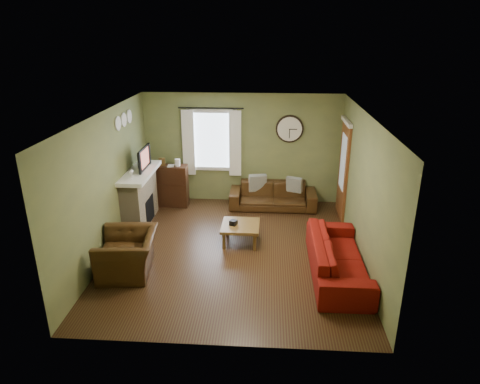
# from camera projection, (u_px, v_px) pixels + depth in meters

# --- Properties ---
(floor) EXTENTS (4.60, 5.20, 0.00)m
(floor) POSITION_uv_depth(u_px,v_px,m) (233.00, 251.00, 8.13)
(floor) COLOR #362111
(floor) RESTS_ON ground
(ceiling) EXTENTS (4.60, 5.20, 0.00)m
(ceiling) POSITION_uv_depth(u_px,v_px,m) (233.00, 115.00, 7.20)
(ceiling) COLOR white
(ceiling) RESTS_ON ground
(wall_left) EXTENTS (0.00, 5.20, 2.60)m
(wall_left) POSITION_uv_depth(u_px,v_px,m) (108.00, 184.00, 7.80)
(wall_left) COLOR olive
(wall_left) RESTS_ON ground
(wall_right) EXTENTS (0.00, 5.20, 2.60)m
(wall_right) POSITION_uv_depth(u_px,v_px,m) (363.00, 190.00, 7.52)
(wall_right) COLOR olive
(wall_right) RESTS_ON ground
(wall_back) EXTENTS (4.60, 0.00, 2.60)m
(wall_back) POSITION_uv_depth(u_px,v_px,m) (242.00, 149.00, 10.09)
(wall_back) COLOR olive
(wall_back) RESTS_ON ground
(wall_front) EXTENTS (4.60, 0.00, 2.60)m
(wall_front) POSITION_uv_depth(u_px,v_px,m) (216.00, 260.00, 5.24)
(wall_front) COLOR olive
(wall_front) RESTS_ON ground
(fireplace) EXTENTS (0.40, 1.40, 1.10)m
(fireplace) POSITION_uv_depth(u_px,v_px,m) (140.00, 199.00, 9.13)
(fireplace) COLOR tan
(fireplace) RESTS_ON floor
(firebox) EXTENTS (0.04, 0.60, 0.55)m
(firebox) POSITION_uv_depth(u_px,v_px,m) (149.00, 210.00, 9.21)
(firebox) COLOR black
(firebox) RESTS_ON fireplace
(mantel) EXTENTS (0.58, 1.60, 0.08)m
(mantel) POSITION_uv_depth(u_px,v_px,m) (139.00, 173.00, 8.92)
(mantel) COLOR white
(mantel) RESTS_ON fireplace
(tv) EXTENTS (0.08, 0.60, 0.35)m
(tv) POSITION_uv_depth(u_px,v_px,m) (141.00, 161.00, 8.98)
(tv) COLOR black
(tv) RESTS_ON mantel
(tv_screen) EXTENTS (0.02, 0.62, 0.36)m
(tv_screen) POSITION_uv_depth(u_px,v_px,m) (144.00, 158.00, 8.96)
(tv_screen) COLOR #994C3F
(tv_screen) RESTS_ON mantel
(medallion_left) EXTENTS (0.28, 0.28, 0.03)m
(medallion_left) POSITION_uv_depth(u_px,v_px,m) (118.00, 123.00, 8.21)
(medallion_left) COLOR white
(medallion_left) RESTS_ON wall_left
(medallion_mid) EXTENTS (0.28, 0.28, 0.03)m
(medallion_mid) POSITION_uv_depth(u_px,v_px,m) (124.00, 120.00, 8.53)
(medallion_mid) COLOR white
(medallion_mid) RESTS_ON wall_left
(medallion_right) EXTENTS (0.28, 0.28, 0.03)m
(medallion_right) POSITION_uv_depth(u_px,v_px,m) (129.00, 116.00, 8.86)
(medallion_right) COLOR white
(medallion_right) RESTS_ON wall_left
(window_pane) EXTENTS (1.00, 0.02, 1.30)m
(window_pane) POSITION_uv_depth(u_px,v_px,m) (212.00, 140.00, 10.04)
(window_pane) COLOR silver
(window_pane) RESTS_ON wall_back
(curtain_rod) EXTENTS (0.03, 0.03, 1.50)m
(curtain_rod) POSITION_uv_depth(u_px,v_px,m) (211.00, 108.00, 9.67)
(curtain_rod) COLOR black
(curtain_rod) RESTS_ON wall_back
(curtain_left) EXTENTS (0.28, 0.04, 1.55)m
(curtain_left) POSITION_uv_depth(u_px,v_px,m) (188.00, 143.00, 10.00)
(curtain_left) COLOR white
(curtain_left) RESTS_ON wall_back
(curtain_right) EXTENTS (0.28, 0.04, 1.55)m
(curtain_right) POSITION_uv_depth(u_px,v_px,m) (235.00, 144.00, 9.93)
(curtain_right) COLOR white
(curtain_right) RESTS_ON wall_back
(wall_clock) EXTENTS (0.64, 0.06, 0.64)m
(wall_clock) POSITION_uv_depth(u_px,v_px,m) (290.00, 129.00, 9.79)
(wall_clock) COLOR white
(wall_clock) RESTS_ON wall_back
(door) EXTENTS (0.05, 0.90, 2.10)m
(door) POSITION_uv_depth(u_px,v_px,m) (343.00, 171.00, 9.34)
(door) COLOR brown
(door) RESTS_ON floor
(bookshelf) EXTENTS (0.83, 0.35, 0.99)m
(bookshelf) POSITION_uv_depth(u_px,v_px,m) (170.00, 186.00, 10.06)
(bookshelf) COLOR black
(bookshelf) RESTS_ON floor
(book) EXTENTS (0.17, 0.22, 0.02)m
(book) POSITION_uv_depth(u_px,v_px,m) (168.00, 167.00, 9.85)
(book) COLOR brown
(book) RESTS_ON bookshelf
(sofa_brown) EXTENTS (2.01, 0.78, 0.59)m
(sofa_brown) POSITION_uv_depth(u_px,v_px,m) (273.00, 196.00, 10.02)
(sofa_brown) COLOR #35200D
(sofa_brown) RESTS_ON floor
(pillow_left) EXTENTS (0.43, 0.21, 0.41)m
(pillow_left) POSITION_uv_depth(u_px,v_px,m) (258.00, 183.00, 10.08)
(pillow_left) COLOR gray
(pillow_left) RESTS_ON sofa_brown
(pillow_right) EXTENTS (0.38, 0.24, 0.36)m
(pillow_right) POSITION_uv_depth(u_px,v_px,m) (294.00, 185.00, 9.96)
(pillow_right) COLOR gray
(pillow_right) RESTS_ON sofa_brown
(sofa_red) EXTENTS (0.88, 2.26, 0.66)m
(sofa_red) POSITION_uv_depth(u_px,v_px,m) (338.00, 257.00, 7.26)
(sofa_red) COLOR #6D0D07
(sofa_red) RESTS_ON floor
(armchair) EXTENTS (1.07, 1.19, 0.71)m
(armchair) POSITION_uv_depth(u_px,v_px,m) (128.00, 254.00, 7.31)
(armchair) COLOR #35200D
(armchair) RESTS_ON floor
(coffee_table) EXTENTS (0.74, 0.74, 0.39)m
(coffee_table) POSITION_uv_depth(u_px,v_px,m) (240.00, 234.00, 8.38)
(coffee_table) COLOR brown
(coffee_table) RESTS_ON floor
(tissue_box) EXTENTS (0.17, 0.17, 0.10)m
(tissue_box) POSITION_uv_depth(u_px,v_px,m) (233.00, 224.00, 8.29)
(tissue_box) COLOR black
(tissue_box) RESTS_ON coffee_table
(wine_glass_a) EXTENTS (0.07, 0.07, 0.19)m
(wine_glass_a) POSITION_uv_depth(u_px,v_px,m) (131.00, 175.00, 8.35)
(wine_glass_a) COLOR white
(wine_glass_a) RESTS_ON mantel
(wine_glass_b) EXTENTS (0.06, 0.06, 0.18)m
(wine_glass_b) POSITION_uv_depth(u_px,v_px,m) (132.00, 174.00, 8.41)
(wine_glass_b) COLOR white
(wine_glass_b) RESTS_ON mantel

